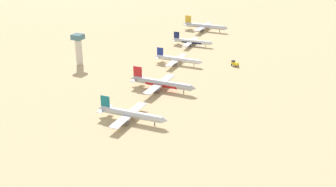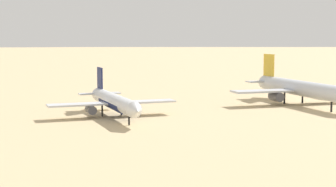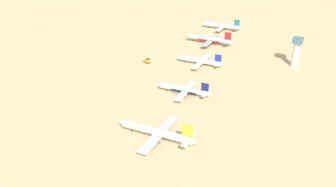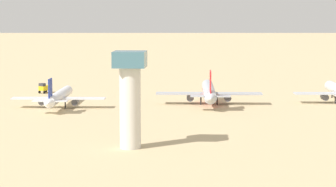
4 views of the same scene
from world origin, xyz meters
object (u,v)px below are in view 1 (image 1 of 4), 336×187
at_px(parked_jet_2, 177,59).
at_px(parked_jet_3, 192,41).
at_px(parked_jet_1, 161,83).
at_px(parked_jet_4, 204,26).
at_px(control_tower, 79,47).
at_px(service_truck, 235,63).
at_px(parked_jet_0, 131,114).

relative_size(parked_jet_2, parked_jet_3, 1.04).
distance_m(parked_jet_1, parked_jet_3, 99.44).
xyz_separation_m(parked_jet_3, parked_jet_4, (-8.96, 50.64, 0.87)).
relative_size(parked_jet_1, control_tower, 1.99).
bearing_deg(service_truck, parked_jet_4, 123.70).
relative_size(parked_jet_2, service_truck, 6.57).
bearing_deg(control_tower, service_truck, 24.31).
distance_m(parked_jet_0, parked_jet_1, 45.29).
distance_m(parked_jet_2, control_tower, 70.18).
bearing_deg(service_truck, parked_jet_2, -159.18).
bearing_deg(parked_jet_0, parked_jet_3, 100.72).
bearing_deg(parked_jet_0, service_truck, 79.06).
relative_size(parked_jet_0, parked_jet_1, 0.92).
bearing_deg(parked_jet_4, parked_jet_2, -79.26).
bearing_deg(service_truck, parked_jet_0, -100.94).
bearing_deg(parked_jet_1, parked_jet_3, 102.59).
distance_m(parked_jet_2, parked_jet_4, 101.13).
height_order(parked_jet_1, parked_jet_2, parked_jet_1).
distance_m(parked_jet_0, parked_jet_4, 195.98).
relative_size(parked_jet_0, parked_jet_2, 1.08).
bearing_deg(parked_jet_4, control_tower, -108.48).
bearing_deg(parked_jet_4, parked_jet_1, -78.28).
distance_m(parked_jet_0, parked_jet_2, 94.86).
distance_m(parked_jet_1, service_truck, 67.94).
relative_size(parked_jet_4, control_tower, 2.02).
bearing_deg(parked_jet_2, parked_jet_1, -76.30).
height_order(service_truck, control_tower, control_tower).
distance_m(parked_jet_3, service_truck, 58.79).
relative_size(parked_jet_3, parked_jet_4, 0.81).
height_order(parked_jet_2, control_tower, control_tower).
bearing_deg(parked_jet_3, parked_jet_0, -79.28).
xyz_separation_m(parked_jet_0, service_truck, (20.81, 107.71, -1.84)).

